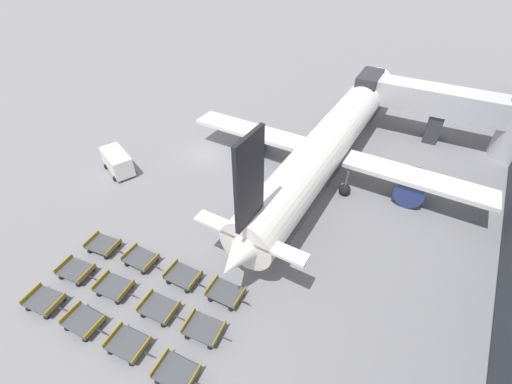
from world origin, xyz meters
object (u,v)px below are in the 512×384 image
at_px(baggage_dolly_row_mid_a_col_a, 76,271).
at_px(baggage_dolly_row_mid_a_col_b, 114,287).
at_px(baggage_dolly_row_mid_b_col_b, 141,259).
at_px(baggage_dolly_row_mid_b_col_d, 226,293).
at_px(baggage_dolly_row_near_col_a, 45,301).
at_px(baggage_dolly_row_near_col_b, 84,322).
at_px(airplane, 330,142).
at_px(baggage_dolly_row_mid_a_col_c, 159,308).
at_px(baggage_dolly_row_mid_b_col_c, 183,276).
at_px(baggage_dolly_row_near_col_c, 128,344).
at_px(baggage_dolly_row_mid_b_col_a, 103,245).
at_px(baggage_dolly_row_near_col_d, 176,373).
at_px(service_van, 117,162).
at_px(baggage_dolly_row_mid_a_col_d, 204,329).

height_order(baggage_dolly_row_mid_a_col_a, baggage_dolly_row_mid_a_col_b, same).
xyz_separation_m(baggage_dolly_row_mid_b_col_b, baggage_dolly_row_mid_b_col_d, (7.49, 1.05, 0.00)).
relative_size(baggage_dolly_row_near_col_a, baggage_dolly_row_near_col_b, 1.01).
bearing_deg(airplane, baggage_dolly_row_near_col_a, -111.40).
distance_m(airplane, baggage_dolly_row_near_col_a, 27.94).
height_order(baggage_dolly_row_mid_a_col_b, baggage_dolly_row_mid_a_col_c, same).
bearing_deg(baggage_dolly_row_mid_b_col_c, airplane, 80.02).
distance_m(baggage_dolly_row_mid_b_col_c, baggage_dolly_row_mid_b_col_d, 3.60).
bearing_deg(baggage_dolly_row_mid_a_col_a, baggage_dolly_row_mid_b_col_b, 46.18).
bearing_deg(baggage_dolly_row_mid_b_col_b, baggage_dolly_row_mid_a_col_a, -133.82).
relative_size(baggage_dolly_row_near_col_c, baggage_dolly_row_mid_b_col_d, 1.01).
bearing_deg(baggage_dolly_row_mid_b_col_a, baggage_dolly_row_mid_b_col_b, 9.59).
xyz_separation_m(baggage_dolly_row_near_col_d, baggage_dolly_row_mid_a_col_b, (-7.94, 2.06, 0.00)).
relative_size(baggage_dolly_row_near_col_d, baggage_dolly_row_mid_a_col_c, 1.00).
distance_m(baggage_dolly_row_near_col_b, baggage_dolly_row_near_col_d, 7.51).
xyz_separation_m(service_van, baggage_dolly_row_mid_b_col_a, (7.71, -8.19, -0.77)).
bearing_deg(baggage_dolly_row_mid_b_col_c, baggage_dolly_row_mid_b_col_d, 8.27).
xyz_separation_m(baggage_dolly_row_near_col_b, baggage_dolly_row_near_col_d, (7.46, 0.84, 0.00)).
bearing_deg(baggage_dolly_row_near_col_a, airplane, 68.60).
xyz_separation_m(baggage_dolly_row_near_col_d, baggage_dolly_row_mid_a_col_a, (-11.59, 1.50, 0.00)).
bearing_deg(baggage_dolly_row_near_col_b, baggage_dolly_row_mid_b_col_a, 131.21).
xyz_separation_m(service_van, baggage_dolly_row_mid_b_col_d, (18.90, -6.52, -0.77)).
bearing_deg(baggage_dolly_row_near_col_b, baggage_dolly_row_near_col_a, -172.40).
xyz_separation_m(service_van, baggage_dolly_row_near_col_a, (8.56, -13.85, -0.77)).
xyz_separation_m(baggage_dolly_row_mid_b_col_a, baggage_dolly_row_mid_b_col_b, (3.70, 0.63, 0.00)).
distance_m(baggage_dolly_row_near_col_a, baggage_dolly_row_mid_b_col_d, 12.67).
height_order(baggage_dolly_row_mid_b_col_b, baggage_dolly_row_mid_b_col_d, same).
distance_m(airplane, baggage_dolly_row_mid_b_col_d, 18.78).
distance_m(airplane, baggage_dolly_row_mid_b_col_a, 23.20).
bearing_deg(baggage_dolly_row_mid_b_col_c, baggage_dolly_row_mid_a_col_b, -136.32).
bearing_deg(baggage_dolly_row_mid_b_col_d, baggage_dolly_row_mid_a_col_b, -151.12).
distance_m(baggage_dolly_row_mid_a_col_b, baggage_dolly_row_mid_a_col_d, 7.63).
bearing_deg(baggage_dolly_row_mid_a_col_a, baggage_dolly_row_mid_a_col_d, 7.79).
distance_m(service_van, baggage_dolly_row_mid_b_col_d, 20.01).
distance_m(baggage_dolly_row_mid_a_col_b, baggage_dolly_row_mid_a_col_c, 4.02).
xyz_separation_m(service_van, baggage_dolly_row_mid_a_col_a, (8.10, -11.02, -0.77)).
bearing_deg(baggage_dolly_row_mid_a_col_b, baggage_dolly_row_mid_b_col_b, 96.87).
bearing_deg(baggage_dolly_row_mid_a_col_a, service_van, 126.34).
xyz_separation_m(baggage_dolly_row_near_col_a, baggage_dolly_row_near_col_b, (3.67, 0.49, 0.00)).
bearing_deg(baggage_dolly_row_mid_b_col_d, baggage_dolly_row_near_col_a, -144.69).
bearing_deg(baggage_dolly_row_near_col_a, baggage_dolly_row_mid_a_col_c, 28.43).
distance_m(baggage_dolly_row_near_col_c, baggage_dolly_row_mid_a_col_a, 8.03).
bearing_deg(baggage_dolly_row_near_col_d, baggage_dolly_row_mid_a_col_c, 146.96).
height_order(baggage_dolly_row_mid_a_col_a, baggage_dolly_row_mid_b_col_b, same).
bearing_deg(baggage_dolly_row_mid_a_col_c, baggage_dolly_row_mid_b_col_a, 167.65).
relative_size(baggage_dolly_row_near_col_c, baggage_dolly_row_mid_a_col_b, 1.00).
bearing_deg(baggage_dolly_row_near_col_b, baggage_dolly_row_mid_b_col_b, 98.06).
relative_size(baggage_dolly_row_mid_b_col_b, baggage_dolly_row_mid_b_col_d, 1.00).
bearing_deg(baggage_dolly_row_mid_b_col_d, baggage_dolly_row_near_col_b, -134.30).
bearing_deg(airplane, baggage_dolly_row_mid_a_col_c, -97.63).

